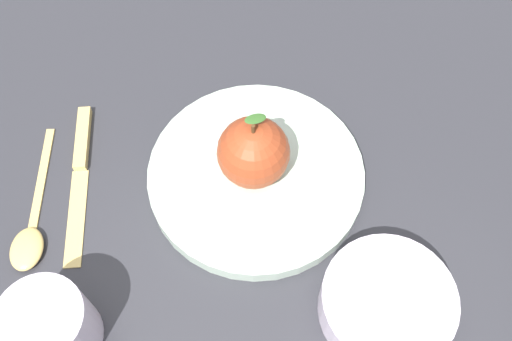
% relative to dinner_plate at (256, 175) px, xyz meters
% --- Properties ---
extents(ground_plane, '(2.40, 2.40, 0.00)m').
position_rel_dinner_plate_xyz_m(ground_plane, '(-0.02, 0.05, -0.01)').
color(ground_plane, '#2D2D33').
extents(dinner_plate, '(0.24, 0.24, 0.02)m').
position_rel_dinner_plate_xyz_m(dinner_plate, '(0.00, 0.00, 0.00)').
color(dinner_plate, '#B2C6B2').
rests_on(dinner_plate, ground_plane).
extents(apple, '(0.08, 0.08, 0.09)m').
position_rel_dinner_plate_xyz_m(apple, '(-0.00, 0.00, 0.05)').
color(apple, '#9E3D1E').
rests_on(apple, dinner_plate).
extents(side_bowl, '(0.13, 0.13, 0.04)m').
position_rel_dinner_plate_xyz_m(side_bowl, '(-0.12, -0.15, 0.01)').
color(side_bowl, silver).
rests_on(side_bowl, ground_plane).
extents(cup, '(0.08, 0.08, 0.07)m').
position_rel_dinner_plate_xyz_m(cup, '(-0.21, 0.14, 0.03)').
color(cup, silver).
rests_on(cup, ground_plane).
extents(knife, '(0.19, 0.07, 0.01)m').
position_rel_dinner_plate_xyz_m(knife, '(-0.03, 0.19, -0.01)').
color(knife, '#D8B766').
rests_on(knife, ground_plane).
extents(spoon, '(0.17, 0.06, 0.01)m').
position_rel_dinner_plate_xyz_m(spoon, '(-0.11, 0.22, -0.01)').
color(spoon, '#D8B766').
rests_on(spoon, ground_plane).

